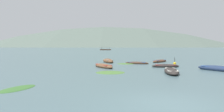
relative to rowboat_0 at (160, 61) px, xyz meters
name	(u,v)px	position (x,y,z in m)	size (l,w,h in m)	color
ground_plane	(117,47)	(-4.69, 1475.62, -0.16)	(6000.00, 6000.00, 0.00)	#476066
mountain_1	(63,27)	(-602.83, 2293.29, 218.51)	(1658.27, 1658.27, 437.33)	slate
mountain_2	(110,17)	(-70.03, 1936.46, 282.52)	(2334.89, 2334.89, 565.35)	#56665B
mountain_3	(216,29)	(1007.23, 2135.52, 185.09)	(1302.42, 1302.42, 370.50)	#56665B
rowboat_0	(160,61)	(0.00, 0.00, 0.00)	(3.36, 3.77, 0.50)	brown
rowboat_1	(171,71)	(-1.81, -14.04, 0.02)	(1.84, 4.66, 0.57)	#2D2826
rowboat_2	(165,66)	(-1.04, -8.38, -0.01)	(3.24, 0.99, 0.47)	#2D2826
rowboat_3	(218,69)	(3.40, -11.91, 0.04)	(3.36, 4.40, 0.65)	navy
rowboat_4	(108,61)	(-8.14, -0.58, 0.06)	(2.38, 4.71, 0.71)	brown
rowboat_5	(104,66)	(-8.33, -8.87, 0.02)	(2.96, 4.18, 0.55)	brown
rowboat_6	(137,63)	(-3.92, -3.52, -0.03)	(3.46, 1.88, 0.40)	#4C3323
ferry_0	(105,50)	(-15.05, 125.15, 0.29)	(8.33, 3.30, 2.54)	#4C3323
mooring_buoy	(175,63)	(1.29, -3.86, -0.06)	(0.41, 0.41, 1.08)	yellow
weed_patch_0	(126,64)	(-5.50, -3.49, -0.16)	(2.39, 2.36, 0.14)	#477033
weed_patch_1	(110,73)	(-7.40, -13.72, -0.16)	(2.71, 2.77, 0.14)	#477033
weed_patch_2	(18,89)	(-12.48, -21.45, -0.16)	(2.66, 1.22, 0.14)	#38662D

